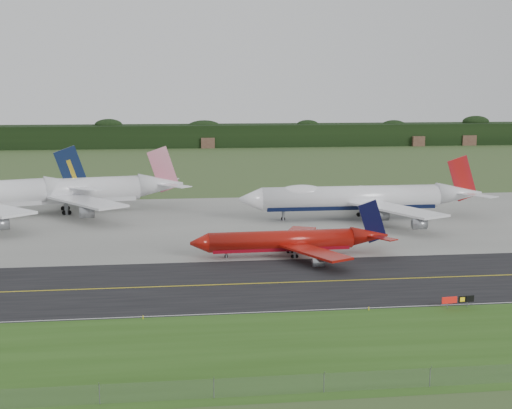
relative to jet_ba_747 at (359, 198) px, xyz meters
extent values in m
plane|color=#3B4D24|center=(-24.99, -51.91, -5.36)|extent=(600.00, 600.00, 0.00)
cube|color=#2B4E17|center=(-24.99, -86.91, -5.36)|extent=(400.00, 30.00, 0.01)
cube|color=black|center=(-24.99, -55.91, -5.35)|extent=(400.00, 32.00, 0.02)
cube|color=gray|center=(-24.99, -0.91, -5.36)|extent=(400.00, 78.00, 0.01)
cube|color=gold|center=(-24.99, -55.91, -5.33)|extent=(400.00, 0.40, 0.00)
cube|color=silver|center=(-24.99, -71.41, -5.33)|extent=(400.00, 0.25, 0.00)
plane|color=slate|center=(-24.99, -99.91, -4.26)|extent=(320.00, 0.00, 320.00)
cylinder|color=slate|center=(-24.99, -99.91, -4.26)|extent=(0.10, 0.10, 2.20)
cube|color=black|center=(-24.99, 223.09, 0.64)|extent=(700.00, 24.00, 12.00)
cylinder|color=white|center=(-2.26, -0.02, 0.17)|extent=(45.02, 6.05, 5.71)
cube|color=black|center=(-2.26, -0.02, -1.69)|extent=(42.76, 4.60, 2.00)
cone|color=white|center=(-27.56, -0.21, 0.17)|extent=(5.66, 5.75, 5.71)
cone|color=white|center=(26.16, 0.20, 0.60)|extent=(11.91, 5.80, 5.71)
ellipsoid|color=white|center=(-14.85, -0.11, 1.74)|extent=(11.69, 4.94, 3.64)
cube|color=white|center=(5.64, -12.68, -0.83)|extent=(18.26, 26.47, 0.49)
cube|color=white|center=(5.45, 12.77, -0.83)|extent=(17.97, 26.52, 0.49)
cube|color=#AC1513|center=(26.80, 0.20, 4.48)|extent=(8.21, 0.52, 11.83)
cylinder|color=gray|center=(2.13, -12.16, -2.39)|extent=(3.14, 2.42, 2.40)
cylinder|color=gray|center=(1.95, 12.19, -2.39)|extent=(3.14, 2.42, 2.40)
cylinder|color=gray|center=(7.37, -23.18, -2.39)|extent=(3.14, 2.42, 2.40)
cylinder|color=gray|center=(7.03, 23.29, -2.39)|extent=(3.14, 2.42, 2.40)
cylinder|color=black|center=(-19.35, -0.15, -4.85)|extent=(1.03, 0.47, 1.03)
cylinder|color=slate|center=(1.36, -3.13, -3.45)|extent=(0.81, 0.81, 3.82)
cylinder|color=black|center=(1.36, -3.13, -4.85)|extent=(1.03, 0.52, 1.03)
cylinder|color=slate|center=(1.31, 3.15, -3.45)|extent=(0.81, 0.81, 3.82)
cylinder|color=black|center=(1.31, 3.15, -4.85)|extent=(1.03, 0.52, 1.03)
cylinder|color=#98120B|center=(-25.71, -36.81, -2.21)|extent=(28.66, 4.96, 3.86)
cube|color=maroon|center=(-25.71, -36.81, -3.47)|extent=(27.19, 3.94, 1.35)
cone|color=#98120B|center=(-41.75, -37.43, -2.21)|extent=(3.71, 4.00, 3.86)
cone|color=#98120B|center=(-7.70, -36.12, -1.92)|extent=(7.67, 4.15, 3.86)
cube|color=#98120B|center=(-20.52, -44.56, -2.89)|extent=(11.85, 16.49, 0.43)
cube|color=#98120B|center=(-21.13, -28.69, -2.89)|extent=(10.90, 16.65, 0.43)
cube|color=black|center=(-7.16, -36.10, 0.99)|extent=(6.10, 0.54, 8.79)
cylinder|color=gray|center=(-20.66, -48.37, -3.94)|extent=(2.17, 1.70, 1.62)
cylinder|color=gray|center=(-21.57, -24.90, -3.94)|extent=(2.17, 1.70, 1.62)
cylinder|color=black|center=(-36.55, -37.23, -5.02)|extent=(0.71, 0.34, 0.69)
cylinder|color=slate|center=(-23.35, -38.85, -4.37)|extent=(0.56, 0.56, 1.99)
cylinder|color=black|center=(-23.35, -38.85, -5.02)|extent=(0.71, 0.37, 0.69)
cylinder|color=slate|center=(-23.52, -34.60, -4.37)|extent=(0.56, 0.56, 1.99)
cylinder|color=black|center=(-23.52, -34.60, -5.02)|extent=(0.71, 0.37, 0.69)
cone|color=white|center=(-73.33, 18.77, 1.29)|extent=(14.37, 10.27, 6.60)
cube|color=#0C1937|center=(-72.63, 19.00, 5.65)|extent=(8.96, 3.35, 13.32)
cylinder|color=gray|center=(-84.15, -12.90, -2.16)|extent=(4.28, 3.75, 2.77)
cylinder|color=white|center=(-78.09, 17.59, 0.59)|extent=(46.40, 14.64, 6.39)
cube|color=silver|center=(-78.09, 17.59, -1.49)|extent=(43.85, 12.65, 2.24)
cone|color=white|center=(-49.50, 22.87, 1.06)|extent=(13.10, 8.49, 6.39)
cube|color=white|center=(-67.77, 6.10, -0.53)|extent=(22.06, 26.28, 0.57)
cube|color=white|center=(-72.56, 32.02, -0.53)|extent=(14.65, 27.59, 0.57)
cube|color=#BC0D3B|center=(-48.80, 23.00, 5.21)|extent=(8.76, 2.10, 12.70)
cylinder|color=gray|center=(-67.00, -0.17, -2.28)|extent=(3.92, 3.27, 2.68)
cylinder|color=gray|center=(-74.08, 38.14, -2.28)|extent=(3.92, 3.27, 2.68)
cylinder|color=slate|center=(-73.83, 14.81, -3.35)|extent=(1.04, 1.04, 4.03)
cylinder|color=black|center=(-73.83, 14.81, -4.79)|extent=(1.24, 0.77, 1.15)
cylinder|color=slate|center=(-75.11, 21.72, -3.35)|extent=(1.04, 1.04, 4.03)
cylinder|color=black|center=(-75.11, 21.72, -4.79)|extent=(1.24, 0.77, 1.15)
cylinder|color=slate|center=(-6.12, -72.96, -4.98)|extent=(0.13, 0.13, 0.76)
cylinder|color=slate|center=(-2.88, -72.62, -4.98)|extent=(0.13, 0.13, 0.76)
cube|color=#B2130D|center=(-5.80, -72.92, -4.11)|extent=(2.40, 0.44, 0.98)
cube|color=black|center=(-3.74, -72.71, -4.11)|extent=(1.10, 0.31, 0.98)
cube|color=black|center=(-2.44, -72.58, -4.11)|extent=(1.32, 0.33, 0.98)
cylinder|color=yellow|center=(-51.39, -72.41, -5.11)|extent=(0.16, 0.16, 0.50)
cylinder|color=yellow|center=(-18.10, -72.41, -5.11)|extent=(0.16, 0.16, 0.50)
camera|label=1|loc=(-47.29, -171.70, 27.64)|focal=50.00mm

